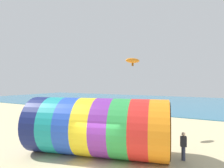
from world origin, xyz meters
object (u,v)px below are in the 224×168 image
object	(u,v)px
giant_inflatable_tube	(97,127)
kite_handler	(183,146)
bystander_near_water	(145,119)
beach_flag	(47,109)
kite_orange_parafoil	(133,61)

from	to	relation	value
giant_inflatable_tube	kite_handler	distance (m)	5.54
giant_inflatable_tube	bystander_near_water	bearing A→B (deg)	91.10
giant_inflatable_tube	beach_flag	world-z (taller)	giant_inflatable_tube
giant_inflatable_tube	beach_flag	distance (m)	6.54
bystander_near_water	beach_flag	world-z (taller)	beach_flag
giant_inflatable_tube	kite_handler	bearing A→B (deg)	20.64
kite_handler	beach_flag	size ratio (longest dim) A/B	0.63
kite_handler	bystander_near_water	distance (m)	9.16
kite_handler	bystander_near_water	world-z (taller)	kite_handler
beach_flag	kite_handler	bearing A→B (deg)	2.23
giant_inflatable_tube	kite_orange_parafoil	size ratio (longest dim) A/B	6.62
bystander_near_water	beach_flag	size ratio (longest dim) A/B	0.59
kite_handler	kite_orange_parafoil	world-z (taller)	kite_orange_parafoil
giant_inflatable_tube	bystander_near_water	distance (m)	9.46
kite_handler	kite_orange_parafoil	distance (m)	8.45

